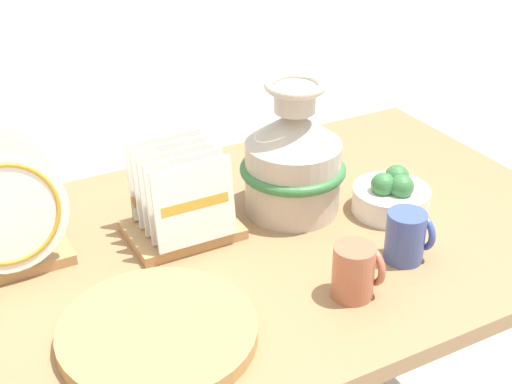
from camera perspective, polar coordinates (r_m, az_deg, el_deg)
name	(u,v)px	position (r m, az deg, el deg)	size (l,w,h in m)	color
display_table	(256,267)	(1.50, 0.00, -6.04)	(1.39, 0.85, 0.67)	#9E754C
ceramic_vase	(293,159)	(1.51, 2.99, 2.69)	(0.23, 0.23, 0.30)	beige
dish_rack_round_plates	(3,218)	(1.42, -19.61, -1.95)	(0.23, 0.18, 0.25)	tan
dish_rack_square_plates	(181,207)	(1.45, -5.99, -1.23)	(0.22, 0.17, 0.19)	tan
wicker_charger_stack	(158,332)	(1.22, -7.87, -11.03)	(0.34, 0.34, 0.03)	tan
mug_terracotta_glaze	(356,271)	(1.29, 7.97, -6.25)	(0.08, 0.08, 0.10)	#B76647
mug_cobalt_glaze	(407,236)	(1.41, 12.00, -3.45)	(0.08, 0.08, 0.10)	#42569E
fruit_bowl	(391,196)	(1.57, 10.78, -0.32)	(0.17, 0.17, 0.10)	white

